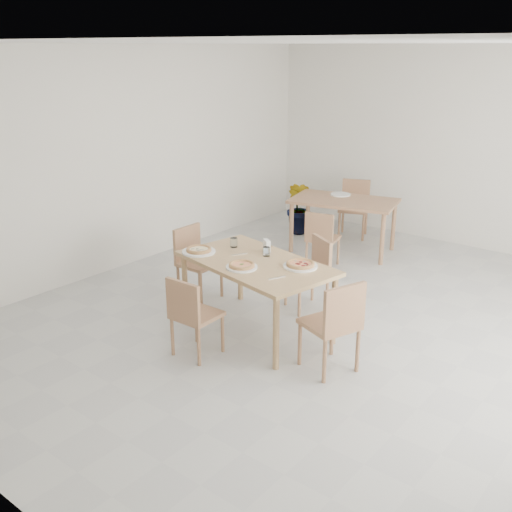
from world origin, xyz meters
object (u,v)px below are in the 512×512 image
Objects in this scene: chair_east at (336,321)px; napkin_holder at (267,246)px; chair_south at (191,312)px; plate_mushroom at (199,252)px; plate_empty at (341,194)px; pizza_pepperoni at (300,264)px; main_table at (256,269)px; tumbler_b at (266,252)px; second_table at (344,206)px; chair_back_s at (321,236)px; chair_north at (313,268)px; chair_back_n at (354,204)px; pizza_margherita at (242,265)px; pizza_mushroom at (199,250)px; chair_west at (194,257)px; tumbler_a at (234,243)px; plate_pepperoni at (300,266)px; plate_margherita at (242,267)px; potted_plant at (300,208)px.

chair_east is 1.31m from napkin_holder.
chair_south reaches higher than plate_mushroom.
plate_empty is (-0.69, 3.75, 0.30)m from chair_south.
napkin_holder is (-0.52, 0.14, 0.03)m from pizza_pepperoni.
tumbler_b reaches higher than main_table.
chair_back_s reaches higher than second_table.
chair_north is at bearing 76.56° from tumbler_b.
chair_east is 4.21m from chair_back_n.
pizza_margherita is at bearing -46.16° from napkin_holder.
pizza_mushroom is 3.68m from chair_back_n.
second_table is at bearing -11.90° from chair_west.
tumbler_a reaches higher than chair_back_s.
plate_pepperoni is at bearing -121.58° from chair_south.
plate_pepperoni is 0.21× the size of second_table.
chair_north is at bearing -82.44° from second_table.
plate_margherita and chair_back_s have the same top height.
tumbler_a reaches higher than main_table.
plate_margherita is at bearing -76.53° from main_table.
tumbler_b is at bearing 106.81° from main_table.
chair_north is at bearing 105.80° from chair_back_s.
pizza_mushroom reaches higher than plate_empty.
pizza_pepperoni reaches higher than chair_south.
chair_back_s is at bearing -124.42° from chair_east.
tumbler_a is (-0.60, -0.63, 0.34)m from chair_north.
plate_pepperoni and plate_empty have the same top height.
pizza_margherita is at bearing -99.07° from chair_back_n.
chair_east is at bearing -2.25° from pizza_mushroom.
napkin_holder is (-0.10, 0.52, 0.03)m from pizza_margherita.
main_table is 5.19× the size of pizza_pepperoni.
napkin_holder is at bearing 164.80° from plate_pepperoni.
tumbler_b is at bearing 30.08° from pizza_mushroom.
chair_west is at bearing 139.50° from pizza_mushroom.
pizza_margherita is 0.39× the size of chair_back_n.
tumbler_a is (-0.90, 0.06, 0.02)m from pizza_pepperoni.
pizza_mushroom is (-0.52, 0.65, 0.32)m from chair_south.
chair_north is 1.12m from plate_margherita.
plate_empty is (-0.78, 2.74, -0.04)m from tumbler_b.
tumbler_a is 2.76m from plate_empty.
pizza_pepperoni is at bearing 17.93° from napkin_holder.
tumbler_a is at bearing -100.54° from second_table.
chair_west reaches higher than chair_north.
pizza_pepperoni reaches higher than plate_pepperoni.
potted_plant is at bearing 106.13° from pizza_mushroom.
napkin_holder is 2.74m from plate_empty.
chair_back_n is (-1.32, 3.35, -0.29)m from pizza_pepperoni.
pizza_mushroom is 1.00× the size of pizza_pepperoni.
plate_pepperoni is 2.48× the size of napkin_holder.
chair_west is 1.57m from plate_pepperoni.
chair_west is (-0.99, 1.06, 0.02)m from chair_south.
potted_plant reaches higher than pizza_pepperoni.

